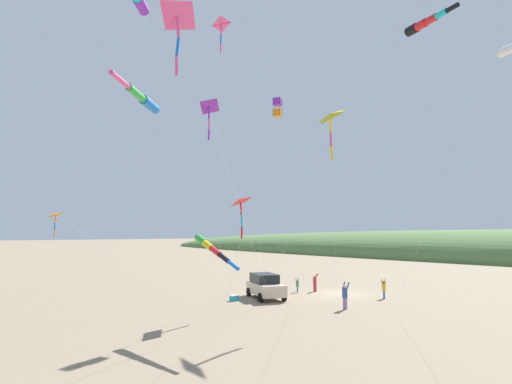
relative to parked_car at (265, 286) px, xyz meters
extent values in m
plane|color=gray|center=(-6.28, 2.15, -0.95)|extent=(600.00, 600.00, 0.00)
cube|color=beige|center=(0.04, 0.09, -0.20)|extent=(3.35, 4.68, 0.84)
cube|color=black|center=(-0.09, -0.23, 0.56)|extent=(2.49, 3.01, 0.68)
cylinder|color=black|center=(-0.26, 1.80, -0.62)|extent=(0.45, 0.69, 0.66)
cylinder|color=black|center=(1.45, 1.09, -0.62)|extent=(0.45, 0.69, 0.66)
cylinder|color=black|center=(-1.37, -0.91, -0.62)|extent=(0.45, 0.69, 0.66)
cylinder|color=black|center=(0.34, -1.61, -0.62)|extent=(0.45, 0.69, 0.66)
cube|color=#1EB7C6|center=(2.54, -0.62, -0.77)|extent=(0.60, 0.40, 0.36)
cube|color=white|center=(2.54, -0.62, -0.56)|extent=(0.62, 0.42, 0.06)
cube|color=#8E6B9E|center=(-0.96, 6.81, -0.58)|extent=(0.31, 0.18, 0.75)
cylinder|color=#335199|center=(-0.96, 6.81, 0.11)|extent=(0.38, 0.38, 0.62)
sphere|color=beige|center=(-0.96, 6.81, 0.54)|extent=(0.24, 0.24, 0.24)
cylinder|color=#335199|center=(-1.09, 6.64, 0.58)|extent=(0.39, 0.14, 0.47)
cylinder|color=#335199|center=(-1.13, 6.94, 0.58)|extent=(0.39, 0.14, 0.47)
cube|color=#335199|center=(-4.12, -0.52, -0.70)|extent=(0.21, 0.21, 0.51)
cylinder|color=#3D7F51|center=(-4.12, -0.52, -0.24)|extent=(0.33, 0.33, 0.42)
sphere|color=beige|center=(-4.12, -0.52, 0.05)|extent=(0.16, 0.16, 0.16)
cylinder|color=#3D7F51|center=(-4.12, -0.67, 0.08)|extent=(0.22, 0.23, 0.32)
cylinder|color=#3D7F51|center=(-4.26, -0.52, 0.08)|extent=(0.22, 0.23, 0.32)
cube|color=#B72833|center=(-5.65, 0.09, -0.63)|extent=(0.27, 0.26, 0.65)
cylinder|color=#B72833|center=(-5.65, 0.09, -0.03)|extent=(0.42, 0.42, 0.54)
sphere|color=beige|center=(-5.65, 0.09, 0.34)|extent=(0.20, 0.20, 0.20)
cylinder|color=#B72833|center=(-5.84, 0.08, 0.37)|extent=(0.30, 0.28, 0.41)
cylinder|color=#B72833|center=(-5.66, 0.28, 0.37)|extent=(0.30, 0.28, 0.41)
cube|color=#335199|center=(-6.81, 6.05, -0.64)|extent=(0.27, 0.24, 0.62)
cylinder|color=gold|center=(-6.81, 6.05, -0.07)|extent=(0.40, 0.40, 0.52)
sphere|color=brown|center=(-6.81, 6.05, 0.29)|extent=(0.20, 0.20, 0.20)
cylinder|color=gold|center=(-6.84, 5.88, 0.32)|extent=(0.30, 0.24, 0.39)
cylinder|color=gold|center=(-6.99, 6.09, 0.32)|extent=(0.30, 0.24, 0.39)
cube|color=purple|center=(1.93, 3.51, 13.34)|extent=(0.69, 0.69, 0.51)
cube|color=orange|center=(1.93, 3.51, 12.52)|extent=(0.69, 0.69, 0.51)
cylinder|color=black|center=(2.05, 3.85, 12.93)|extent=(0.02, 0.02, 1.32)
cylinder|color=black|center=(1.59, 3.62, 12.93)|extent=(0.02, 0.02, 1.32)
cylinder|color=black|center=(2.28, 3.39, 12.93)|extent=(0.02, 0.02, 1.32)
cylinder|color=black|center=(1.82, 3.16, 12.93)|extent=(0.02, 0.02, 1.32)
cylinder|color=white|center=(1.92, 0.44, 5.66)|extent=(0.03, 6.13, 13.22)
pyramid|color=red|center=(4.78, 2.85, 6.21)|extent=(2.03, 1.97, 0.65)
cylinder|color=black|center=(4.75, 2.89, 6.11)|extent=(0.95, 1.10, 0.66)
cylinder|color=red|center=(4.74, 2.92, 5.64)|extent=(0.17, 0.22, 0.79)
cylinder|color=#1EB7C6|center=(4.69, 2.93, 4.86)|extent=(0.23, 0.20, 0.79)
cylinder|color=red|center=(4.68, 2.93, 4.09)|extent=(0.22, 0.21, 0.79)
cylinder|color=white|center=(-0.55, 1.52, 2.55)|extent=(10.61, 2.74, 7.01)
pyramid|color=purple|center=(11.20, 8.69, 9.79)|extent=(1.23, 0.96, 0.55)
cylinder|color=black|center=(11.19, 8.73, 9.74)|extent=(0.29, 0.72, 0.65)
cylinder|color=purple|center=(11.19, 8.73, 9.44)|extent=(0.11, 0.11, 0.49)
cylinder|color=#EF4C93|center=(11.17, 8.71, 8.95)|extent=(0.15, 0.15, 0.50)
cylinder|color=purple|center=(11.15, 8.68, 8.47)|extent=(0.11, 0.10, 0.49)
cylinder|color=white|center=(5.65, 4.55, 4.37)|extent=(11.09, 8.37, 10.65)
cylinder|color=blue|center=(9.01, -2.07, 13.02)|extent=(2.20, 2.20, 0.71)
cylinder|color=green|center=(10.74, -0.34, 12.95)|extent=(2.07, 2.07, 0.54)
cylinder|color=#EF4C93|center=(12.47, 1.39, 12.88)|extent=(1.94, 1.94, 0.36)
cylinder|color=white|center=(2.86, -2.68, 5.97)|extent=(10.58, 0.50, 13.84)
pyramid|color=yellow|center=(0.24, 6.80, 11.93)|extent=(1.64, 2.31, 1.01)
cylinder|color=black|center=(0.17, 6.82, 11.83)|extent=(1.52, 0.33, 1.13)
cylinder|color=yellow|center=(0.17, 6.80, 11.25)|extent=(0.15, 0.18, 0.95)
cylinder|color=#EF4C93|center=(0.13, 6.77, 10.31)|extent=(0.25, 0.22, 0.96)
cylinder|color=yellow|center=(0.11, 6.80, 9.36)|extent=(0.17, 0.24, 0.96)
cylinder|color=white|center=(-1.33, 5.71, 5.40)|extent=(3.01, 2.21, 12.70)
cylinder|color=white|center=(-3.68, 16.35, 14.27)|extent=(1.07, 1.32, 0.61)
cylinder|color=white|center=(-3.45, 12.44, 6.63)|extent=(1.11, 6.82, 15.16)
cylinder|color=black|center=(-4.08, 10.61, 17.91)|extent=(0.87, 1.01, 0.69)
cylinder|color=red|center=(-3.84, 11.39, 17.87)|extent=(0.78, 0.98, 0.60)
cylinder|color=red|center=(-3.59, 12.16, 17.82)|extent=(0.70, 0.94, 0.51)
cylinder|color=#1EB7C6|center=(-3.34, 12.94, 17.78)|extent=(0.61, 0.91, 0.42)
cylinder|color=black|center=(-3.10, 13.72, 17.73)|extent=(0.53, 0.88, 0.33)
cylinder|color=white|center=(-2.88, 5.93, 8.41)|extent=(2.67, 8.59, 18.73)
cylinder|color=green|center=(9.35, 5.35, 3.69)|extent=(0.56, 1.09, 0.63)
cylinder|color=yellow|center=(9.51, 6.27, 3.42)|extent=(0.50, 1.07, 0.58)
cylinder|color=red|center=(9.68, 7.20, 3.16)|extent=(0.45, 1.05, 0.53)
cylinder|color=black|center=(9.84, 8.12, 2.89)|extent=(0.39, 1.02, 0.48)
cylinder|color=blue|center=(10.01, 9.04, 2.62)|extent=(0.34, 1.00, 0.43)
cylinder|color=white|center=(4.62, 2.05, 1.39)|extent=(9.31, 5.68, 4.69)
pyramid|color=orange|center=(14.67, -2.34, 5.18)|extent=(1.01, 1.11, 0.30)
cylinder|color=black|center=(14.65, -2.33, 5.12)|extent=(0.69, 0.45, 0.29)
cylinder|color=orange|center=(14.66, -2.31, 4.87)|extent=(0.09, 0.12, 0.43)
cylinder|color=blue|center=(14.66, -2.28, 4.45)|extent=(0.07, 0.10, 0.42)
cylinder|color=orange|center=(14.66, -2.29, 4.03)|extent=(0.07, 0.11, 0.43)
cylinder|color=white|center=(9.88, -2.12, 2.07)|extent=(9.55, 0.44, 6.04)
cylinder|color=purple|center=(10.97, 0.50, 18.46)|extent=(1.39, 1.41, 0.76)
cylinder|color=white|center=(5.98, -0.91, 8.65)|extent=(9.11, 1.91, 19.20)
pyramid|color=#EF4C93|center=(13.42, 9.61, 12.91)|extent=(2.02, 1.67, 0.81)
cylinder|color=black|center=(13.40, 9.67, 12.82)|extent=(0.56, 1.19, 0.91)
cylinder|color=#EF4C93|center=(13.35, 9.65, 12.35)|extent=(0.25, 0.21, 0.80)
cylinder|color=blue|center=(13.34, 9.63, 11.57)|extent=(0.20, 0.13, 0.79)
cylinder|color=#EF4C93|center=(13.35, 9.59, 10.79)|extent=(0.23, 0.25, 0.80)
cylinder|color=white|center=(7.39, 5.98, 5.91)|extent=(12.03, 7.39, 13.72)
pyramid|color=#EF4C93|center=(6.73, 3.27, 17.63)|extent=(1.66, 1.72, 0.37)
cylinder|color=black|center=(6.71, 3.28, 17.55)|extent=(1.00, 0.83, 0.30)
cylinder|color=#EF4C93|center=(6.72, 3.28, 17.15)|extent=(0.11, 0.11, 0.65)
cylinder|color=blue|center=(6.74, 3.31, 16.50)|extent=(0.19, 0.20, 0.66)
cylinder|color=#EF4C93|center=(6.78, 3.35, 15.85)|extent=(0.17, 0.19, 0.66)
cylinder|color=white|center=(2.99, 1.47, 8.27)|extent=(7.46, 3.64, 18.45)
cylinder|color=white|center=(-1.31, 3.90, 9.61)|extent=(1.28, 10.55, 21.11)
camera|label=1|loc=(20.98, 23.48, 4.05)|focal=28.05mm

